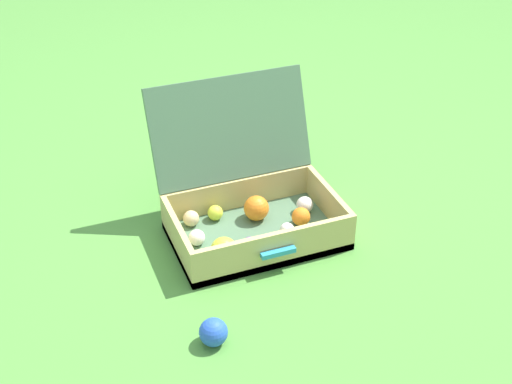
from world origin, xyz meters
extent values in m
plane|color=#4C8C38|center=(0.00, 0.00, 0.00)|extent=(16.00, 16.00, 0.00)
cube|color=#4C7051|center=(-0.09, -0.06, 0.01)|extent=(0.54, 0.34, 0.03)
cube|color=tan|center=(-0.35, -0.06, 0.07)|extent=(0.02, 0.34, 0.13)
cube|color=tan|center=(0.17, -0.06, 0.07)|extent=(0.02, 0.34, 0.13)
cube|color=tan|center=(-0.09, -0.22, 0.07)|extent=(0.50, 0.02, 0.13)
cube|color=tan|center=(-0.09, 0.10, 0.07)|extent=(0.50, 0.02, 0.13)
cube|color=#4C7051|center=(-0.09, 0.17, 0.29)|extent=(0.54, 0.14, 0.33)
cube|color=teal|center=(-0.09, -0.24, 0.07)|extent=(0.11, 0.02, 0.02)
sphere|color=orange|center=(-0.07, 0.01, 0.07)|extent=(0.08, 0.08, 0.08)
sphere|color=yellow|center=(-0.03, -0.17, 0.05)|extent=(0.06, 0.06, 0.06)
sphere|color=orange|center=(0.06, -0.08, 0.06)|extent=(0.06, 0.06, 0.06)
sphere|color=#D1B784|center=(-0.28, 0.05, 0.05)|extent=(0.05, 0.05, 0.05)
sphere|color=#CCDB38|center=(-0.24, -0.17, 0.07)|extent=(0.08, 0.08, 0.08)
sphere|color=white|center=(-0.01, -0.12, 0.05)|extent=(0.05, 0.05, 0.05)
sphere|color=white|center=(-0.29, -0.05, 0.05)|extent=(0.05, 0.05, 0.05)
sphere|color=purple|center=(-0.15, -0.14, 0.05)|extent=(0.04, 0.04, 0.04)
sphere|color=white|center=(0.10, -0.01, 0.05)|extent=(0.06, 0.06, 0.06)
sphere|color=#CCDB38|center=(-0.19, 0.05, 0.05)|extent=(0.05, 0.05, 0.05)
sphere|color=blue|center=(-0.37, -0.46, 0.04)|extent=(0.08, 0.08, 0.08)
camera|label=1|loc=(-0.76, -1.77, 1.36)|focal=49.16mm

